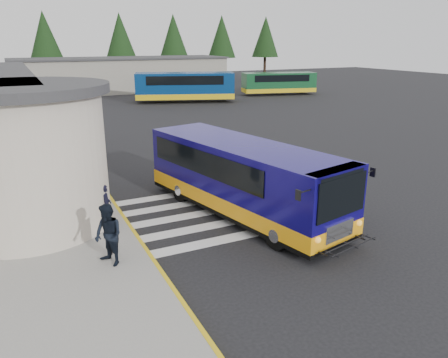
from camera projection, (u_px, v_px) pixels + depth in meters
name	position (u px, v px, depth m)	size (l,w,h in m)	color
ground	(222.00, 202.00, 17.71)	(140.00, 140.00, 0.00)	black
curb_strip	(101.00, 186.00, 19.43)	(0.12, 34.00, 0.16)	gold
crosswalk	(219.00, 210.00, 16.82)	(8.00, 5.35, 0.01)	silver
depot_building	(122.00, 74.00, 55.56)	(26.40, 8.40, 4.20)	gray
tree_line	(108.00, 36.00, 61.12)	(58.40, 4.40, 10.00)	black
transit_bus	(243.00, 181.00, 16.16)	(4.80, 9.85, 2.70)	#0F0860
pedestrian_a	(106.00, 206.00, 14.80)	(0.55, 0.36, 1.50)	black
pedestrian_b	(108.00, 235.00, 12.22)	(0.88, 0.68, 1.80)	black
bollard	(109.00, 236.00, 12.86)	(0.10, 0.10, 1.23)	black
far_bus_a	(185.00, 86.00, 45.69)	(10.53, 6.02, 2.62)	navy
far_bus_b	(279.00, 82.00, 52.06)	(8.98, 4.37, 2.23)	#134825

